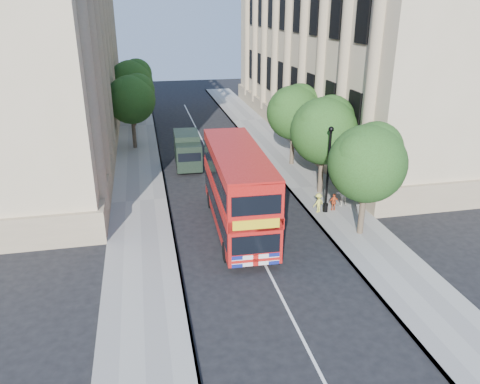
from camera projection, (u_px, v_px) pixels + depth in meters
ground at (271, 276)px, 21.40m from camera, size 120.00×120.00×0.00m
pavement_right at (313, 187)px, 31.56m from camera, size 3.50×80.00×0.12m
pavement_left at (140, 201)px, 29.35m from camera, size 3.50×80.00×0.12m
building_right at (349, 34)px, 42.47m from camera, size 12.00×38.00×18.00m
building_left at (26, 39)px, 37.17m from camera, size 12.00×38.00×18.00m
tree_right_near at (368, 159)px, 23.69m from camera, size 4.00×4.00×6.08m
tree_right_mid at (324, 127)px, 29.06m from camera, size 4.20×4.20×6.37m
tree_right_far at (294, 110)px, 34.56m from camera, size 4.00×4.00×6.15m
tree_left_far at (131, 97)px, 38.59m from camera, size 4.00×4.00×6.30m
tree_left_back at (131, 79)px, 45.75m from camera, size 4.20×4.20×6.65m
lamp_post at (328, 174)px, 26.87m from camera, size 0.32×0.32×5.16m
double_decker_bus at (238, 188)px, 24.97m from camera, size 2.87×9.67×4.43m
box_van at (188, 151)px, 35.21m from camera, size 1.97×4.52×2.55m
police_constable at (275, 246)px, 22.02m from camera, size 0.71×0.47×1.96m
woman_pedestrian at (342, 193)px, 28.30m from camera, size 0.94×0.81×1.65m
child_a at (334, 202)px, 27.74m from camera, size 0.61×0.26×1.05m
child_b at (318, 203)px, 27.49m from camera, size 0.87×0.71×1.18m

